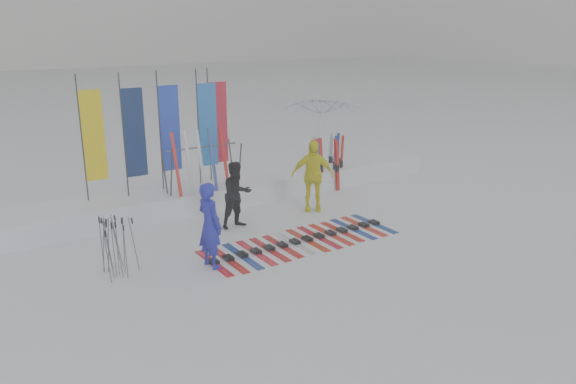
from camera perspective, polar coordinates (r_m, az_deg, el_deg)
ground at (r=12.73m, az=3.19°, el=-6.20°), size 120.00×120.00×0.00m
snow_bank at (r=16.34m, az=-6.34°, el=0.07°), size 14.00×1.60×0.60m
person_blue at (r=11.81m, az=-7.94°, el=-3.37°), size 0.54×0.74×1.85m
person_black at (r=14.07m, az=-5.21°, el=-0.30°), size 0.88×0.71×1.70m
person_yellow at (r=15.30m, az=2.50°, el=1.67°), size 1.23×1.00×1.97m
tent_canopy at (r=19.78m, az=3.41°, el=5.99°), size 3.01×3.06×2.56m
ski_row at (r=13.31m, az=1.34°, el=-4.95°), size 4.73×1.70×0.07m
pole_cluster at (r=11.98m, az=-17.23°, el=-5.37°), size 0.77×0.85×1.23m
feather_flags at (r=15.47m, az=-12.31°, el=6.26°), size 4.08×0.25×3.20m
ski_rack at (r=15.35m, az=-8.68°, el=3.09°), size 2.04×0.80×1.23m
upright_skis at (r=17.65m, az=4.10°, el=3.06°), size 1.18×1.10×1.68m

